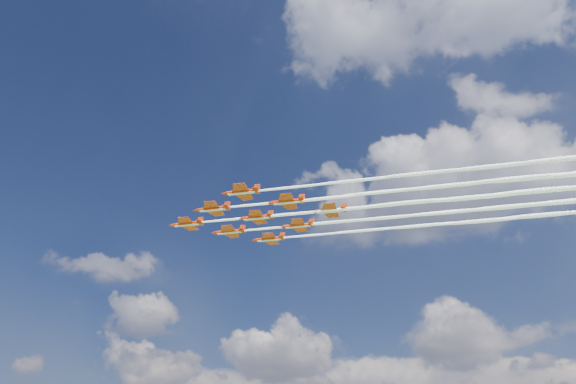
# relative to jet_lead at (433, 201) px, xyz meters

# --- Properties ---
(jet_lead) EXTENTS (138.65, 47.38, 2.62)m
(jet_lead) POSITION_rel_jet_lead_xyz_m (0.00, 0.00, 0.00)
(jet_lead) COLOR red
(jet_row2_port) EXTENTS (138.65, 47.38, 2.62)m
(jet_row2_port) POSITION_rel_jet_lead_xyz_m (12.16, -4.15, 0.00)
(jet_row2_port) COLOR red
(jet_row2_starb) EXTENTS (138.65, 47.38, 2.62)m
(jet_row2_starb) POSITION_rel_jet_lead_xyz_m (7.56, 10.39, 0.00)
(jet_row2_starb) COLOR red
(jet_row3_port) EXTENTS (138.65, 47.38, 2.62)m
(jet_row3_port) POSITION_rel_jet_lead_xyz_m (24.31, -8.30, 0.00)
(jet_row3_port) COLOR red
(jet_row3_centre) EXTENTS (138.65, 47.38, 2.62)m
(jet_row3_centre) POSITION_rel_jet_lead_xyz_m (19.71, 6.24, 0.00)
(jet_row3_centre) COLOR red
(jet_row3_starb) EXTENTS (138.65, 47.38, 2.62)m
(jet_row3_starb) POSITION_rel_jet_lead_xyz_m (15.12, 20.77, 0.00)
(jet_row3_starb) COLOR red
(jet_row4_port) EXTENTS (138.65, 47.38, 2.62)m
(jet_row4_port) POSITION_rel_jet_lead_xyz_m (31.87, 2.09, 0.00)
(jet_row4_port) COLOR red
(jet_row4_starb) EXTENTS (138.65, 47.38, 2.62)m
(jet_row4_starb) POSITION_rel_jet_lead_xyz_m (27.27, 16.62, 0.00)
(jet_row4_starb) COLOR red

